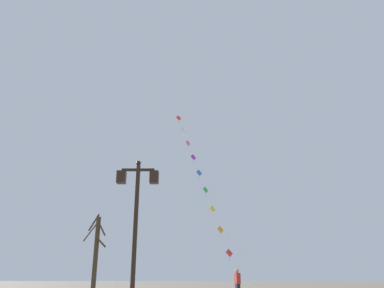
# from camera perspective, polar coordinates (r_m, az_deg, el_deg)

# --- Properties ---
(twin_lantern_lamp_post) EXTENTS (1.34, 0.28, 4.89)m
(twin_lantern_lamp_post) POSITION_cam_1_polar(r_m,az_deg,el_deg) (12.07, -8.56, -9.40)
(twin_lantern_lamp_post) COLOR black
(twin_lantern_lamp_post) RESTS_ON ground_plane
(kite_train) EXTENTS (4.76, 9.17, 15.93)m
(kite_train) POSITION_cam_1_polar(r_m,az_deg,el_deg) (29.90, 1.40, -5.45)
(kite_train) COLOR brown
(kite_train) RESTS_ON ground_plane
(kite_flyer) EXTENTS (0.34, 0.63, 1.71)m
(kite_flyer) POSITION_cam_1_polar(r_m,az_deg,el_deg) (22.99, 6.85, -20.34)
(kite_flyer) COLOR #1E1E2D
(kite_flyer) RESTS_ON ground_plane
(bare_tree) EXTENTS (1.43, 1.41, 4.48)m
(bare_tree) POSITION_cam_1_polar(r_m,az_deg,el_deg) (20.95, -14.56, -16.14)
(bare_tree) COLOR #423323
(bare_tree) RESTS_ON ground_plane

